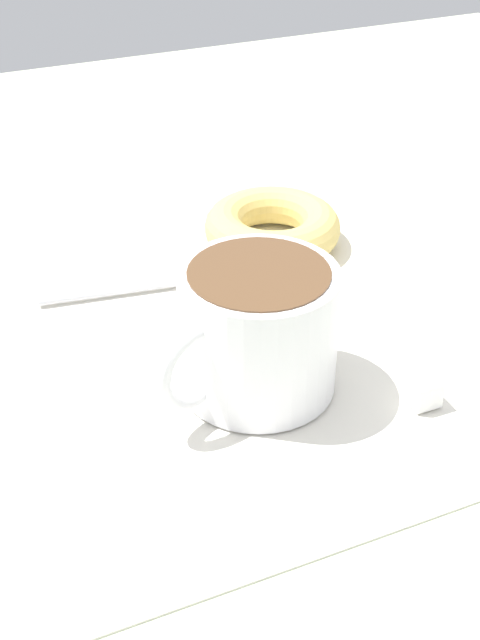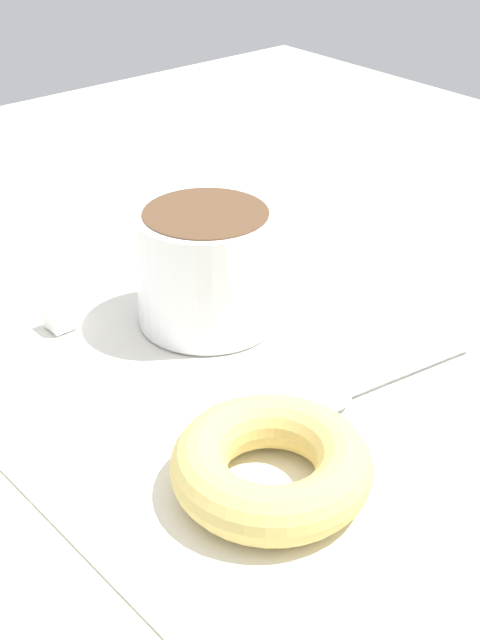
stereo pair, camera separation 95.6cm
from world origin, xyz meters
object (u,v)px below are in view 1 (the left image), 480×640
coffee_cup (256,329)px  sugar_cube (424,391)px  spoon (176,281)px  donut (272,227)px

coffee_cup → sugar_cube: 10.63cm
coffee_cup → spoon: bearing=3.0°
spoon → sugar_cube: (-18.25, -9.17, 0.45)cm
coffee_cup → sugar_cube: (-5.46, -8.50, -3.30)cm
coffee_cup → donut: (15.80, -8.36, -2.66)cm
coffee_cup → spoon: coffee_cup is taller
donut → spoon: donut is taller
donut → coffee_cup: bearing=152.1°
sugar_cube → spoon: bearing=26.7°
coffee_cup → donut: size_ratio=1.16×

